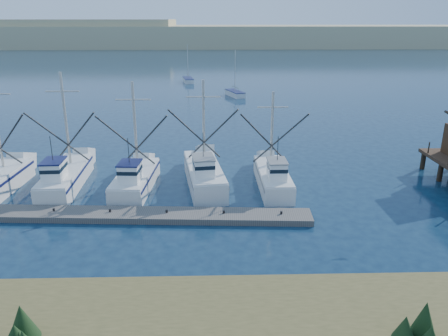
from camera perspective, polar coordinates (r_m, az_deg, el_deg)
The scene contains 6 objects.
ground at distance 26.58m, azimuth 0.77°, elevation -11.08°, with size 500.00×500.00×0.00m, color #0D213A.
floating_dock at distance 32.53m, azimuth -18.02°, elevation -5.77°, with size 32.24×2.15×0.43m, color #605A56.
dune_ridge at distance 233.14m, azimuth -1.44°, elevation 16.88°, with size 360.00×60.00×10.00m, color tan.
trawler_fleet at distance 36.88m, azimuth -15.52°, elevation -1.29°, with size 31.44×9.35×9.25m.
sailboat_near at distance 79.79m, azimuth 1.44°, elevation 9.69°, with size 3.51×5.93×8.10m.
sailboat_far at distance 98.16m, azimuth -4.71°, elevation 11.37°, with size 2.76×5.99×8.10m.
Camera 1 is at (-1.00, -22.99, 13.29)m, focal length 35.00 mm.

